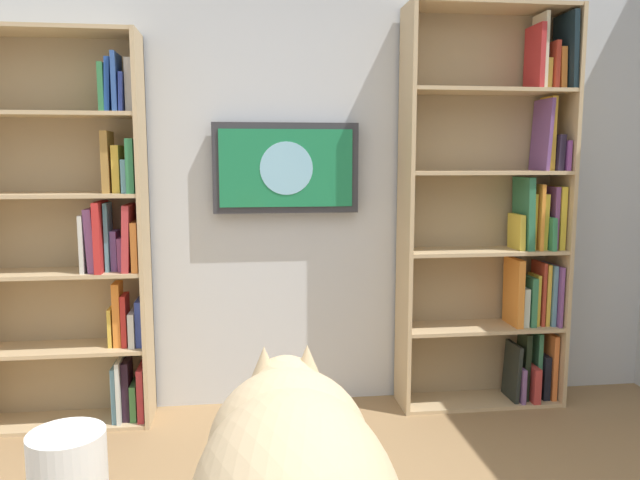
{
  "coord_description": "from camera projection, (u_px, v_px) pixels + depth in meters",
  "views": [
    {
      "loc": [
        0.19,
        1.16,
        1.39
      ],
      "look_at": [
        -0.09,
        -1.05,
        1.09
      ],
      "focal_mm": 34.26,
      "sensor_mm": 36.0,
      "label": 1
    }
  ],
  "objects": [
    {
      "name": "bookshelf_left",
      "position": [
        503.0,
        221.0,
        3.39
      ],
      "size": [
        0.92,
        0.28,
        2.18
      ],
      "color": "tan",
      "rests_on": "ground"
    },
    {
      "name": "wall_back",
      "position": [
        277.0,
        165.0,
        3.36
      ],
      "size": [
        4.52,
        0.06,
        2.7
      ],
      "primitive_type": "cube",
      "color": "silver",
      "rests_on": "ground"
    },
    {
      "name": "wall_mounted_tv",
      "position": [
        286.0,
        168.0,
        3.28
      ],
      "size": [
        0.78,
        0.07,
        0.48
      ],
      "color": "#333338"
    },
    {
      "name": "bookshelf_right",
      "position": [
        79.0,
        238.0,
        3.12
      ],
      "size": [
        0.88,
        0.28,
        2.01
      ],
      "color": "tan",
      "rests_on": "ground"
    }
  ]
}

